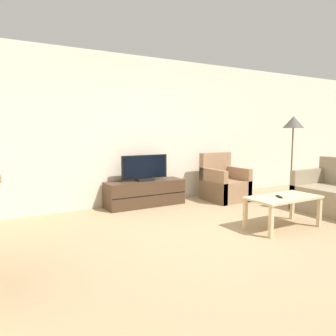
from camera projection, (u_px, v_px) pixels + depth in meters
ground_plane at (236, 237)px, 4.21m from camera, size 24.00×24.00×0.00m
wall_back at (148, 131)px, 6.16m from camera, size 12.00×0.06×2.70m
tv_stand at (145, 193)px, 5.92m from camera, size 1.45×0.45×0.46m
tv at (145, 169)px, 5.87m from camera, size 0.89×0.18×0.47m
armchair at (224, 185)px, 6.41m from camera, size 0.70×0.76×0.92m
coffee_table at (283, 201)px, 4.56m from camera, size 1.05×0.54×0.45m
remote at (279, 197)px, 4.49m from camera, size 0.10×0.15×0.02m
floor_lamp at (293, 126)px, 6.16m from camera, size 0.39×0.39×1.62m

